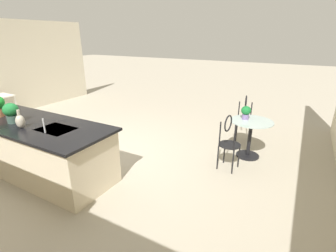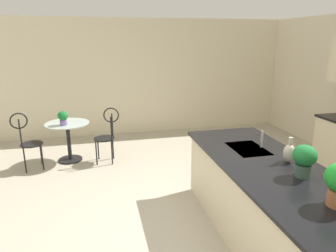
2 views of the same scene
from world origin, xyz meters
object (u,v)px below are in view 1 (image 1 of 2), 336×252
bistro_table (250,135)px  potted_plant_on_table (246,112)px  chair_near_window (229,140)px  chair_by_island (244,118)px  potted_plant_counter_near (11,112)px  vase_on_counter (20,121)px

bistro_table → potted_plant_on_table: bearing=-18.8°
chair_near_window → potted_plant_on_table: (-0.09, -0.75, 0.32)m
chair_by_island → potted_plant_on_table: (-0.13, 0.61, 0.32)m
potted_plant_counter_near → chair_near_window: bearing=-149.4°
bistro_table → chair_by_island: (0.27, -0.65, 0.13)m
chair_near_window → vase_on_counter: (2.72, 1.89, 0.46)m
chair_near_window → potted_plant_on_table: chair_near_window is taller
chair_near_window → potted_plant_counter_near: size_ratio=3.19×
potted_plant_counter_near → bistro_table: bearing=-142.5°
chair_by_island → vase_on_counter: vase_on_counter is taller
bistro_table → potted_plant_on_table: (0.13, -0.05, 0.44)m
chair_by_island → bistro_table: bearing=112.1°
potted_plant_on_table → bistro_table: bearing=161.2°
chair_by_island → vase_on_counter: bearing=50.6°
bistro_table → chair_near_window: bearing=72.7°
chair_by_island → potted_plant_on_table: 0.70m
chair_near_window → potted_plant_on_table: 0.82m
potted_plant_counter_near → vase_on_counter: potted_plant_counter_near is taller
bistro_table → chair_near_window: chair_near_window is taller
potted_plant_on_table → potted_plant_counter_near: bearing=39.1°
bistro_table → potted_plant_on_table: potted_plant_on_table is taller
potted_plant_counter_near → potted_plant_on_table: bearing=-140.9°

